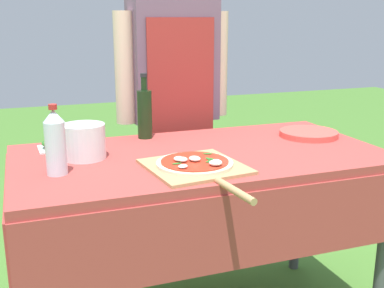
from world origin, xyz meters
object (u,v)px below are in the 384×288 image
at_px(person_cook, 174,92).
at_px(mixing_tub, 84,141).
at_px(water_bottle, 55,142).
at_px(pizza_on_peel, 196,166).
at_px(oil_bottle, 145,113).
at_px(plate_stack, 309,133).
at_px(prep_table, 201,177).
at_px(herb_container, 61,143).

bearing_deg(person_cook, mixing_tub, 40.55).
distance_m(person_cook, water_bottle, 0.97).
xyz_separation_m(person_cook, pizza_on_peel, (-0.18, -0.82, -0.14)).
bearing_deg(mixing_tub, water_bottle, -125.07).
xyz_separation_m(oil_bottle, plate_stack, (0.72, -0.22, -0.10)).
height_order(prep_table, pizza_on_peel, pizza_on_peel).
bearing_deg(oil_bottle, plate_stack, -17.30).
bearing_deg(mixing_tub, oil_bottle, 38.11).
xyz_separation_m(pizza_on_peel, water_bottle, (-0.48, 0.11, 0.10)).
bearing_deg(prep_table, herb_container, 153.68).
distance_m(water_bottle, mixing_tub, 0.21).
xyz_separation_m(water_bottle, mixing_tub, (0.12, 0.17, -0.05)).
distance_m(pizza_on_peel, herb_container, 0.63).
bearing_deg(prep_table, water_bottle, -171.39).
distance_m(oil_bottle, herb_container, 0.39).
relative_size(pizza_on_peel, oil_bottle, 1.94).
bearing_deg(herb_container, oil_bottle, 8.70).
xyz_separation_m(pizza_on_peel, plate_stack, (0.66, 0.29, -0.00)).
height_order(pizza_on_peel, oil_bottle, oil_bottle).
relative_size(oil_bottle, mixing_tub, 1.76).
height_order(prep_table, person_cook, person_cook).
bearing_deg(water_bottle, plate_stack, 9.01).
bearing_deg(water_bottle, pizza_on_peel, -13.42).
bearing_deg(oil_bottle, herb_container, -171.30).
relative_size(oil_bottle, plate_stack, 1.09).
height_order(pizza_on_peel, water_bottle, water_bottle).
height_order(water_bottle, herb_container, water_bottle).
height_order(water_bottle, mixing_tub, water_bottle).
relative_size(mixing_tub, plate_stack, 0.62).
bearing_deg(herb_container, person_cook, 30.69).
relative_size(prep_table, mixing_tub, 9.00).
bearing_deg(plate_stack, herb_container, 171.37).
height_order(pizza_on_peel, plate_stack, pizza_on_peel).
relative_size(prep_table, water_bottle, 6.04).
bearing_deg(water_bottle, person_cook, 47.27).
relative_size(oil_bottle, water_bottle, 1.18).
distance_m(prep_table, herb_container, 0.60).
bearing_deg(water_bottle, herb_container, 82.82).
distance_m(pizza_on_peel, mixing_tub, 0.46).
bearing_deg(mixing_tub, pizza_on_peel, -37.84).
relative_size(prep_table, oil_bottle, 5.11).
bearing_deg(prep_table, person_cook, 82.16).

